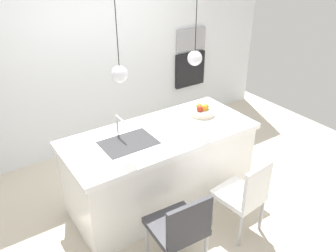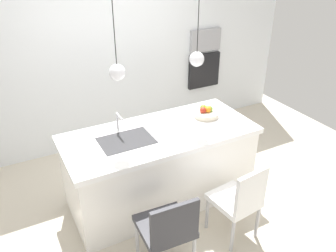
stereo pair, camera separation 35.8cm
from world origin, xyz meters
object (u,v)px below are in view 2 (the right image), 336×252
at_px(microwave, 205,40).
at_px(oven, 204,70).
at_px(fruit_bowl, 206,113).
at_px(chair_middle, 239,199).
at_px(chair_near, 168,227).

xyz_separation_m(microwave, oven, (0.00, 0.00, -0.50)).
xyz_separation_m(fruit_bowl, microwave, (0.94, 1.49, 0.42)).
bearing_deg(oven, chair_middle, -115.30).
distance_m(fruit_bowl, chair_middle, 1.14).
bearing_deg(chair_middle, oven, 64.70).
distance_m(oven, chair_middle, 2.79).
xyz_separation_m(fruit_bowl, chair_near, (-1.04, -1.00, -0.48)).
xyz_separation_m(microwave, chair_near, (-1.98, -2.49, -0.90)).
bearing_deg(microwave, oven, 0.00).
distance_m(fruit_bowl, chair_near, 1.52).
bearing_deg(chair_middle, chair_near, 179.87).
height_order(microwave, chair_near, microwave).
bearing_deg(oven, chair_near, -128.50).
distance_m(fruit_bowl, microwave, 1.81).
height_order(fruit_bowl, chair_middle, fruit_bowl).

